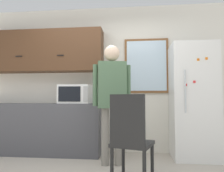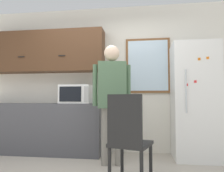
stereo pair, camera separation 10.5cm
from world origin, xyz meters
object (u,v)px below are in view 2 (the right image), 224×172
Objects in this scene: chair at (128,136)px; person at (112,91)px; microwave at (76,94)px; refrigerator at (195,101)px.

person is at bearing -52.02° from chair.
refrigerator reaches higher than microwave.
microwave is at bearing -34.39° from chair.
refrigerator is at bearing -112.17° from chair.
person is 0.95× the size of refrigerator.
person is at bearing -34.43° from microwave.
chair is at bearing -128.96° from refrigerator.
microwave is at bearing 133.75° from person.
person is 1.39m from refrigerator.
person is 0.96m from chair.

